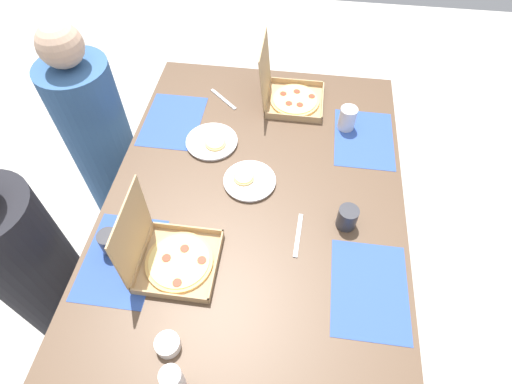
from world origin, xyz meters
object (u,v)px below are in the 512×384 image
Objects in this scene: pizza_box_edge_far at (288,94)px; condiment_bowl at (168,344)px; diner_left_seat at (37,270)px; plate_middle at (249,181)px; cup_clear_left at (110,242)px; plate_far_right at (212,142)px; cup_dark at (347,118)px; pizza_box_center at (169,256)px; cup_clear_right at (347,218)px; diner_right_seat at (101,142)px; cup_spare at (173,380)px.

pizza_box_edge_far is 1.24m from condiment_bowl.
plate_middle is at bearing -63.23° from diner_left_seat.
plate_middle is 0.58m from cup_clear_left.
cup_dark is (0.18, -0.59, 0.04)m from plate_far_right.
cup_clear_right is (0.25, -0.61, -0.00)m from pizza_box_center.
cup_clear_right and cup_clear_left have the same top height.
pizza_box_edge_far is at bearing -43.46° from plate_far_right.
plate_middle is (-0.52, 0.11, -0.04)m from pizza_box_edge_far.
pizza_box_center reaches higher than pizza_box_edge_far.
pizza_box_center is 1.01× the size of pizza_box_edge_far.
diner_right_seat reaches higher than cup_dark.
pizza_box_center is 1.43× the size of plate_middle.
cup_spare reaches higher than cup_clear_right.
pizza_box_edge_far is 1.34m from diner_left_seat.
cup_dark is (0.78, -0.61, 0.01)m from pizza_box_center.
diner_left_seat is (0.38, 0.71, -0.25)m from cup_spare.
diner_right_seat is (-0.21, 0.93, -0.24)m from pizza_box_edge_far.
cup_dark is 1.13m from cup_clear_left.
condiment_bowl is (-0.89, -0.04, 0.01)m from plate_far_right.
plate_middle is 2.37× the size of cup_clear_left.
plate_middle is 0.18× the size of diner_right_seat.
cup_clear_right is 0.76m from condiment_bowl.
plate_far_right is 2.52× the size of cup_clear_right.
diner_right_seat is at bearing 32.56° from cup_spare.
diner_right_seat is (0.47, 1.21, -0.24)m from cup_clear_right.
cup_clear_left is at bearing 156.22° from plate_far_right.
cup_clear_right is 0.81m from cup_spare.
pizza_box_edge_far is 0.26× the size of diner_left_seat.
plate_far_right is 2.20× the size of cup_spare.
plate_middle is at bearing -29.03° from pizza_box_center.
plate_middle is 0.19× the size of diner_left_seat.
condiment_bowl is at bearing 24.73° from cup_spare.
plate_far_right is at bearing 136.54° from pizza_box_edge_far.
plate_far_right is 0.20× the size of diner_left_seat.
condiment_bowl is 0.75m from diner_left_seat.
cup_dark is at bearing -87.00° from diner_right_seat.
plate_far_right is at bearing 107.36° from cup_dark.
plate_far_right is 0.66m from diner_right_seat.
diner_left_seat reaches higher than pizza_box_center.
pizza_box_center is 0.64m from diner_left_seat.
cup_clear_left reaches higher than plate_middle.
pizza_box_center is 0.98m from pizza_box_edge_far.
cup_clear_right is at bearing -75.33° from cup_clear_left.
cup_dark is at bearing -23.07° from cup_spare.
cup_clear_right reaches higher than plate_middle.
cup_clear_right is at bearing -120.99° from plate_far_right.
cup_spare reaches higher than plate_far_right.
cup_dark is 1.20× the size of cup_clear_left.
condiment_bowl is (-1.07, 0.55, -0.03)m from cup_dark.
cup_dark is at bearing -117.08° from pizza_box_edge_far.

